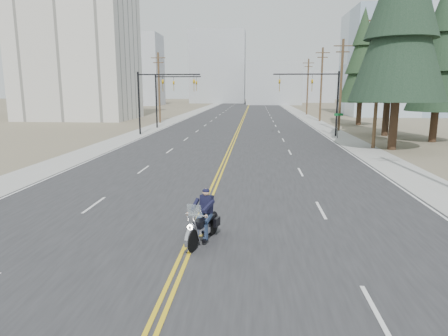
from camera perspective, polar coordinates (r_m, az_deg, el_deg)
ground_plane at (r=13.84m, az=-4.81°, el=-10.52°), size 400.00×400.00×0.00m
road at (r=82.86m, az=3.02°, el=7.66°), size 20.00×200.00×0.01m
sidewalk_left at (r=83.95m, az=-4.92°, el=7.68°), size 3.00×200.00×0.01m
sidewalk_right at (r=83.36m, az=11.02°, el=7.49°), size 3.00×200.00×0.01m
traffic_mast_left at (r=46.04m, az=-9.66°, el=10.84°), size 7.10×0.26×7.00m
traffic_mast_right at (r=45.20m, az=13.42°, el=10.69°), size 7.10×0.26×7.00m
traffic_mast_far at (r=53.91m, az=-7.92°, el=10.85°), size 6.10×0.26×7.00m
street_sign at (r=43.67m, az=16.01°, el=6.43°), size 0.90×0.06×2.62m
utility_pole_b at (r=37.16m, az=21.14°, el=11.82°), size 2.20×0.30×11.50m
utility_pole_c at (r=51.73m, az=16.37°, el=11.45°), size 2.20×0.30×11.00m
utility_pole_d at (r=66.49m, az=13.73°, el=11.65°), size 2.20×0.30×11.50m
utility_pole_e at (r=83.33m, az=11.86°, el=11.40°), size 2.20×0.30×11.00m
utility_pole_left at (r=62.42m, az=-9.27°, el=11.40°), size 2.20×0.30×10.50m
apartment_block at (r=74.74m, az=-20.40°, el=18.14°), size 18.00×14.00×30.00m
glass_building at (r=88.04m, az=25.02°, el=13.38°), size 24.00×16.00×20.00m
haze_bldg_a at (r=133.10m, az=-12.06°, el=13.51°), size 14.00×12.00×22.00m
haze_bldg_b at (r=137.81m, az=7.07°, el=11.91°), size 18.00×14.00×14.00m
haze_bldg_c at (r=128.44m, az=22.14°, el=12.14°), size 16.00×12.00×18.00m
haze_bldg_d at (r=153.53m, az=-0.83°, el=14.16°), size 20.00×15.00×26.00m
haze_bldg_e at (r=164.28m, az=12.73°, el=11.25°), size 14.00×14.00×12.00m
haze_bldg_f at (r=151.93m, az=-15.94°, el=11.88°), size 12.00×12.00×16.00m
motorcyclist at (r=13.46m, az=-3.09°, el=-7.01°), size 1.63×2.52×1.82m
conifer_near at (r=37.53m, az=24.25°, el=20.51°), size 7.75×7.75×20.51m
conifer_mid at (r=44.23m, az=28.63°, el=14.52°), size 5.67×5.67×15.13m
conifer_tall at (r=48.22m, az=22.91°, el=16.96°), size 6.68×6.68×18.55m
conifer_far at (r=61.35m, az=19.17°, el=14.56°), size 6.07×6.07×16.27m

